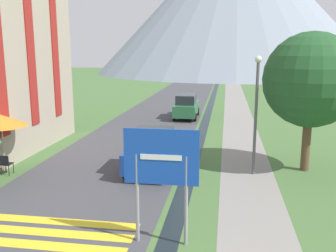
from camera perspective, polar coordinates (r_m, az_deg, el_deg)
ground_plane at (r=25.69m, az=2.83°, el=0.06°), size 160.00×160.00×0.00m
road at (r=35.78m, az=0.55°, el=3.35°), size 6.40×60.00×0.01m
footpath at (r=35.42m, az=10.38°, el=3.08°), size 2.20×60.00×0.01m
drainage_channel at (r=35.44m, az=6.49°, el=3.19°), size 0.60×60.00×0.00m
crosswalk_marking at (r=11.69m, az=-18.85°, el=-15.01°), size 5.44×1.84×0.01m
road_sign at (r=9.73m, az=-1.05°, el=-6.40°), size 1.97×0.11×3.14m
parked_car_near at (r=15.99m, az=-2.35°, el=-3.69°), size 1.97×3.80×1.82m
parked_car_far at (r=28.45m, az=2.84°, el=3.05°), size 1.72×4.23×1.82m
cafe_chair_middle at (r=16.93m, az=-23.50°, el=-5.19°), size 0.40×0.40×0.85m
cafe_umbrella_middle_orange at (r=17.03m, az=-24.11°, el=0.78°), size 2.16×2.16×2.47m
streetlamp at (r=15.53m, az=13.30°, el=3.10°), size 0.28×0.28×4.88m
tree_by_path at (r=16.60m, az=20.95°, el=6.55°), size 3.94×3.94×5.87m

